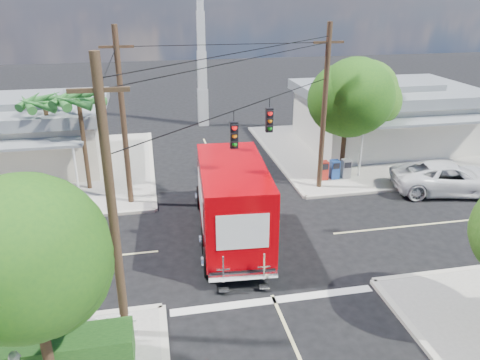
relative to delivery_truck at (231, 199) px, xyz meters
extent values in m
plane|color=black|center=(0.68, -0.63, -1.91)|extent=(120.00, 120.00, 0.00)
cube|color=gray|center=(11.68, 10.37, -1.84)|extent=(14.00, 14.00, 0.14)
cube|color=#BBB6A6|center=(4.68, 10.37, -1.84)|extent=(0.25, 14.00, 0.14)
cube|color=#BBB6A6|center=(11.68, 3.37, -1.84)|extent=(14.00, 0.25, 0.14)
cube|color=gray|center=(-10.32, 10.37, -1.84)|extent=(14.00, 14.00, 0.14)
cube|color=#BBB6A6|center=(-3.32, 10.37, -1.84)|extent=(0.25, 14.00, 0.14)
cube|color=#BBB6A6|center=(-10.32, 3.37, -1.84)|extent=(14.00, 0.25, 0.14)
cube|color=beige|center=(0.68, 9.37, -1.90)|extent=(0.12, 12.00, 0.01)
cube|color=beige|center=(10.68, -0.63, -1.90)|extent=(12.00, 0.12, 0.01)
cube|color=beige|center=(-9.32, -0.63, -1.90)|extent=(12.00, 0.12, 0.01)
cube|color=silver|center=(0.68, -4.93, -1.90)|extent=(7.50, 0.40, 0.01)
cube|color=beige|center=(13.18, 11.37, -0.07)|extent=(11.00, 8.00, 3.40)
cube|color=gray|center=(13.18, 11.37, 1.98)|extent=(11.80, 8.80, 0.70)
cube|color=gray|center=(13.18, 11.37, 2.48)|extent=(6.05, 4.40, 0.50)
cube|color=gray|center=(13.18, 6.47, 1.13)|extent=(9.90, 1.80, 0.15)
cylinder|color=silver|center=(8.78, 5.67, -0.32)|extent=(0.12, 0.12, 2.90)
cube|color=beige|center=(-11.32, 11.87, -0.17)|extent=(10.00, 8.00, 3.20)
cube|color=gray|center=(-11.32, 11.87, 1.78)|extent=(10.80, 8.80, 0.70)
cube|color=gray|center=(-11.32, 11.87, 2.28)|extent=(5.50, 4.40, 0.50)
cylinder|color=silver|center=(-7.32, 6.17, -0.42)|extent=(0.12, 0.12, 2.70)
cube|color=silver|center=(1.18, 19.37, -0.41)|extent=(0.80, 0.80, 3.00)
cube|color=silver|center=(1.18, 19.37, 2.59)|extent=(0.70, 0.70, 3.00)
cube|color=silver|center=(1.18, 19.37, 5.59)|extent=(0.60, 0.60, 3.00)
cylinder|color=#422D1C|center=(-6.32, -8.13, 0.09)|extent=(0.28, 0.28, 3.71)
sphere|color=#1F5214|center=(-6.32, -8.13, 2.41)|extent=(3.71, 3.71, 3.71)
sphere|color=#1F5214|center=(-6.72, -7.93, 2.64)|extent=(3.02, 3.02, 3.02)
sphere|color=#1F5214|center=(-5.97, -8.43, 2.29)|extent=(3.25, 3.25, 3.25)
cylinder|color=#422D1C|center=(7.88, 6.17, 0.28)|extent=(0.28, 0.28, 4.10)
sphere|color=#1F5214|center=(7.88, 6.17, 2.84)|extent=(4.10, 4.10, 4.10)
sphere|color=#1F5214|center=(7.48, 6.37, 3.10)|extent=(3.33, 3.33, 3.33)
sphere|color=#1F5214|center=(8.23, 5.87, 2.71)|extent=(3.58, 3.58, 3.58)
cylinder|color=#422D1C|center=(10.48, 8.37, 0.03)|extent=(0.28, 0.28, 3.58)
sphere|color=#285813|center=(10.48, 8.37, 2.27)|extent=(3.58, 3.58, 3.58)
sphere|color=#285813|center=(10.08, 8.57, 2.49)|extent=(2.91, 2.91, 2.91)
sphere|color=#285813|center=(10.83, 8.07, 2.15)|extent=(3.14, 3.14, 3.14)
cylinder|color=#422D1C|center=(-6.82, 6.87, 0.73)|extent=(0.24, 0.24, 5.00)
cone|color=#266626|center=(-5.92, 6.87, 3.33)|extent=(0.50, 2.06, 0.98)
cone|color=#266626|center=(-6.26, 7.57, 3.33)|extent=(1.92, 1.68, 0.98)
cone|color=#266626|center=(-7.02, 7.74, 3.33)|extent=(2.12, 0.95, 0.98)
cone|color=#266626|center=(-7.63, 7.26, 3.33)|extent=(1.34, 2.07, 0.98)
cone|color=#266626|center=(-7.63, 6.48, 3.33)|extent=(1.34, 2.07, 0.98)
cone|color=#266626|center=(-7.02, 5.99, 3.33)|extent=(2.12, 0.95, 0.98)
cone|color=#266626|center=(-6.26, 6.16, 3.33)|extent=(1.92, 1.68, 0.98)
cylinder|color=#422D1C|center=(-8.82, 8.37, 0.53)|extent=(0.24, 0.24, 4.60)
cone|color=#266626|center=(-7.92, 8.37, 2.93)|extent=(0.50, 2.06, 0.98)
cone|color=#266626|center=(-8.26, 9.07, 2.93)|extent=(1.92, 1.68, 0.98)
cone|color=#266626|center=(-9.02, 9.24, 2.93)|extent=(2.12, 0.95, 0.98)
cone|color=#266626|center=(-9.63, 8.76, 2.93)|extent=(1.34, 2.07, 0.98)
cone|color=#266626|center=(-9.63, 7.98, 2.93)|extent=(1.34, 2.07, 0.98)
cone|color=#266626|center=(-9.02, 7.49, 2.93)|extent=(2.12, 0.95, 0.98)
cone|color=#266626|center=(-8.26, 7.66, 2.93)|extent=(1.92, 1.68, 0.98)
cylinder|color=#473321|center=(-4.52, -5.83, 2.59)|extent=(0.28, 0.28, 9.00)
cube|color=#473321|center=(-4.52, -5.83, 6.09)|extent=(1.60, 0.12, 0.12)
cylinder|color=#473321|center=(5.88, 4.57, 2.59)|extent=(0.28, 0.28, 9.00)
cube|color=#473321|center=(5.88, 4.57, 6.09)|extent=(1.60, 0.12, 0.12)
cylinder|color=#473321|center=(-4.52, 4.57, 2.59)|extent=(0.28, 0.28, 9.00)
cube|color=#473321|center=(-4.52, 4.57, 6.09)|extent=(1.60, 0.12, 0.12)
cylinder|color=black|center=(0.68, -0.63, 4.29)|extent=(10.43, 10.43, 0.04)
cube|color=black|center=(-0.12, -1.43, 3.34)|extent=(0.30, 0.24, 1.05)
sphere|color=red|center=(-0.12, -1.57, 3.67)|extent=(0.20, 0.20, 0.20)
cube|color=black|center=(1.78, 0.47, 3.34)|extent=(0.30, 0.24, 1.05)
sphere|color=red|center=(1.78, 0.33, 3.67)|extent=(0.20, 0.20, 0.20)
cube|color=silver|center=(-7.12, -6.23, -1.42)|extent=(5.94, 0.05, 0.08)
cube|color=silver|center=(-7.12, -6.23, -1.02)|extent=(5.94, 0.05, 0.08)
cube|color=silver|center=(-4.32, -6.23, -1.27)|extent=(0.09, 0.06, 1.00)
cube|color=#184016|center=(-7.32, -7.03, -1.22)|extent=(6.20, 1.20, 1.10)
cube|color=red|center=(6.48, 5.57, -1.22)|extent=(0.50, 0.50, 1.10)
cube|color=navy|center=(7.18, 5.57, -1.22)|extent=(0.50, 0.50, 1.10)
cube|color=slate|center=(7.88, 5.57, -1.22)|extent=(0.50, 0.50, 1.10)
cube|color=black|center=(0.01, 0.17, -1.32)|extent=(3.06, 8.52, 0.27)
cube|color=#C20007|center=(0.25, 3.43, -0.46)|extent=(2.70, 2.00, 2.36)
cube|color=black|center=(0.30, 4.18, -0.03)|extent=(2.27, 0.43, 1.02)
cube|color=silver|center=(0.31, 4.39, -1.21)|extent=(2.47, 0.30, 0.38)
cube|color=#C20007|center=(-0.06, -0.79, 0.29)|extent=(3.12, 6.39, 3.11)
cube|color=white|center=(1.30, -0.89, 0.45)|extent=(0.30, 3.85, 1.39)
cube|color=white|center=(-1.42, -0.70, 0.45)|extent=(0.30, 3.85, 1.39)
cube|color=white|center=(-0.28, -3.92, 0.45)|extent=(1.93, 0.16, 1.39)
cube|color=silver|center=(-0.29, -4.06, -1.32)|extent=(2.59, 0.45, 0.19)
cube|color=silver|center=(-1.05, -4.14, -0.89)|extent=(0.49, 0.10, 1.07)
cube|color=silver|center=(0.45, -4.25, -0.89)|extent=(0.49, 0.10, 1.07)
cylinder|color=black|center=(-1.00, 3.36, -1.32)|extent=(0.43, 1.20, 1.18)
cylinder|color=black|center=(1.46, 3.18, -1.32)|extent=(0.43, 1.20, 1.18)
cylinder|color=black|center=(-1.44, -2.84, -1.32)|extent=(0.43, 1.20, 1.18)
cylinder|color=black|center=(1.02, -3.02, -1.32)|extent=(0.43, 1.20, 1.18)
imported|color=silver|center=(12.69, 2.67, -1.06)|extent=(6.57, 4.08, 1.70)
camera|label=1|loc=(-3.30, -18.47, 8.49)|focal=35.00mm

